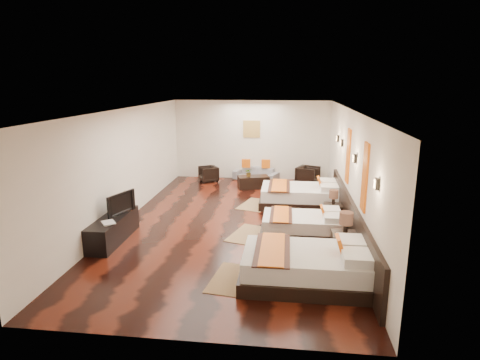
# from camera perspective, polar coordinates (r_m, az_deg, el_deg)

# --- Properties ---
(floor) EXTENTS (5.50, 9.50, 0.01)m
(floor) POSITION_cam_1_polar(r_m,az_deg,el_deg) (10.10, -0.85, -6.07)
(floor) COLOR black
(floor) RESTS_ON ground
(ceiling) EXTENTS (5.50, 9.50, 0.01)m
(ceiling) POSITION_cam_1_polar(r_m,az_deg,el_deg) (9.52, -0.91, 9.99)
(ceiling) COLOR white
(ceiling) RESTS_ON floor
(back_wall) EXTENTS (5.50, 0.01, 2.80)m
(back_wall) POSITION_cam_1_polar(r_m,az_deg,el_deg) (14.36, 1.65, 5.69)
(back_wall) COLOR silver
(back_wall) RESTS_ON floor
(left_wall) EXTENTS (0.01, 9.50, 2.80)m
(left_wall) POSITION_cam_1_polar(r_m,az_deg,el_deg) (10.43, -16.03, 2.03)
(left_wall) COLOR silver
(left_wall) RESTS_ON floor
(right_wall) EXTENTS (0.01, 9.50, 2.80)m
(right_wall) POSITION_cam_1_polar(r_m,az_deg,el_deg) (9.74, 15.37, 1.26)
(right_wall) COLOR silver
(right_wall) RESTS_ON floor
(headboard_panel) EXTENTS (0.08, 6.60, 0.90)m
(headboard_panel) POSITION_cam_1_polar(r_m,az_deg,el_deg) (9.23, 15.46, -5.58)
(headboard_panel) COLOR black
(headboard_panel) RESTS_ON floor
(bed_near) EXTENTS (2.32, 1.46, 0.88)m
(bed_near) POSITION_cam_1_polar(r_m,az_deg,el_deg) (7.26, 9.72, -11.99)
(bed_near) COLOR black
(bed_near) RESTS_ON floor
(bed_mid) EXTENTS (1.88, 1.18, 0.72)m
(bed_mid) POSITION_cam_1_polar(r_m,az_deg,el_deg) (9.35, 9.03, -6.32)
(bed_mid) COLOR black
(bed_mid) RESTS_ON floor
(bed_far) EXTENTS (2.25, 1.42, 0.86)m
(bed_far) POSITION_cam_1_polar(r_m,az_deg,el_deg) (11.47, 8.67, -2.22)
(bed_far) COLOR black
(bed_far) RESTS_ON floor
(nightstand_a) EXTENTS (0.50, 0.50, 0.99)m
(nightstand_a) POSITION_cam_1_polar(r_m,az_deg,el_deg) (8.24, 14.65, -8.70)
(nightstand_a) COLOR black
(nightstand_a) RESTS_ON floor
(nightstand_b) EXTENTS (0.43, 0.43, 0.84)m
(nightstand_b) POSITION_cam_1_polar(r_m,az_deg,el_deg) (10.28, 13.05, -4.33)
(nightstand_b) COLOR black
(nightstand_b) RESTS_ON floor
(jute_mat_near) EXTENTS (0.91, 1.29, 0.01)m
(jute_mat_near) POSITION_cam_1_polar(r_m,az_deg,el_deg) (7.39, -0.94, -13.87)
(jute_mat_near) COLOR #92724A
(jute_mat_near) RESTS_ON floor
(jute_mat_mid) EXTENTS (1.06, 1.36, 0.01)m
(jute_mat_mid) POSITION_cam_1_polar(r_m,az_deg,el_deg) (9.34, 1.34, -7.74)
(jute_mat_mid) COLOR #92724A
(jute_mat_mid) RESTS_ON floor
(jute_mat_far) EXTENTS (1.07, 1.37, 0.01)m
(jute_mat_far) POSITION_cam_1_polar(r_m,az_deg,el_deg) (11.51, 2.19, -3.52)
(jute_mat_far) COLOR #92724A
(jute_mat_far) RESTS_ON floor
(tv_console) EXTENTS (0.50, 1.80, 0.55)m
(tv_console) POSITION_cam_1_polar(r_m,az_deg,el_deg) (9.35, -17.58, -6.63)
(tv_console) COLOR black
(tv_console) RESTS_ON floor
(tv) EXTENTS (0.38, 0.84, 0.49)m
(tv) POSITION_cam_1_polar(r_m,az_deg,el_deg) (9.39, -16.90, -3.15)
(tv) COLOR black
(tv) RESTS_ON tv_console
(book) EXTENTS (0.40, 0.41, 0.03)m
(book) POSITION_cam_1_polar(r_m,az_deg,el_deg) (8.84, -18.98, -5.92)
(book) COLOR black
(book) RESTS_ON tv_console
(figurine) EXTENTS (0.46, 0.46, 0.38)m
(figurine) POSITION_cam_1_polar(r_m,az_deg,el_deg) (9.87, -15.97, -2.58)
(figurine) COLOR brown
(figurine) RESTS_ON tv_console
(sofa) EXTENTS (1.70, 1.14, 0.46)m
(sofa) POSITION_cam_1_polar(r_m,az_deg,el_deg) (14.27, 2.27, 0.85)
(sofa) COLOR gray
(sofa) RESTS_ON floor
(armchair_left) EXTENTS (0.81, 0.81, 0.55)m
(armchair_left) POSITION_cam_1_polar(r_m,az_deg,el_deg) (14.12, -4.51, 0.86)
(armchair_left) COLOR black
(armchair_left) RESTS_ON floor
(armchair_right) EXTENTS (0.90, 0.89, 0.64)m
(armchair_right) POSITION_cam_1_polar(r_m,az_deg,el_deg) (13.84, 9.63, 0.63)
(armchair_right) COLOR black
(armchair_right) RESTS_ON floor
(coffee_table) EXTENTS (1.10, 0.76, 0.40)m
(coffee_table) POSITION_cam_1_polar(r_m,az_deg,el_deg) (13.27, 1.91, -0.29)
(coffee_table) COLOR black
(coffee_table) RESTS_ON floor
(table_plant) EXTENTS (0.29, 0.27, 0.28)m
(table_plant) POSITION_cam_1_polar(r_m,az_deg,el_deg) (13.13, 1.27, 1.09)
(table_plant) COLOR #276421
(table_plant) RESTS_ON coffee_table
(orange_panel_a) EXTENTS (0.04, 0.40, 1.30)m
(orange_panel_a) POSITION_cam_1_polar(r_m,az_deg,el_deg) (7.85, 17.34, 0.39)
(orange_panel_a) COLOR #D86014
(orange_panel_a) RESTS_ON right_wall
(orange_panel_b) EXTENTS (0.04, 0.40, 1.30)m
(orange_panel_b) POSITION_cam_1_polar(r_m,az_deg,el_deg) (9.97, 15.13, 3.32)
(orange_panel_b) COLOR #D86014
(orange_panel_b) RESTS_ON right_wall
(sconce_near) EXTENTS (0.07, 0.12, 0.18)m
(sconce_near) POSITION_cam_1_polar(r_m,az_deg,el_deg) (6.76, 18.84, -0.53)
(sconce_near) COLOR black
(sconce_near) RESTS_ON right_wall
(sconce_mid) EXTENTS (0.07, 0.12, 0.18)m
(sconce_mid) POSITION_cam_1_polar(r_m,az_deg,el_deg) (8.87, 16.00, 2.98)
(sconce_mid) COLOR black
(sconce_mid) RESTS_ON right_wall
(sconce_far) EXTENTS (0.07, 0.12, 0.18)m
(sconce_far) POSITION_cam_1_polar(r_m,az_deg,el_deg) (11.02, 14.25, 5.13)
(sconce_far) COLOR black
(sconce_far) RESTS_ON right_wall
(sconce_lounge) EXTENTS (0.07, 0.12, 0.18)m
(sconce_lounge) POSITION_cam_1_polar(r_m,az_deg,el_deg) (11.90, 13.72, 5.79)
(sconce_lounge) COLOR black
(sconce_lounge) RESTS_ON right_wall
(gold_artwork) EXTENTS (0.60, 0.04, 0.60)m
(gold_artwork) POSITION_cam_1_polar(r_m,az_deg,el_deg) (14.29, 1.66, 7.27)
(gold_artwork) COLOR #AD873F
(gold_artwork) RESTS_ON back_wall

